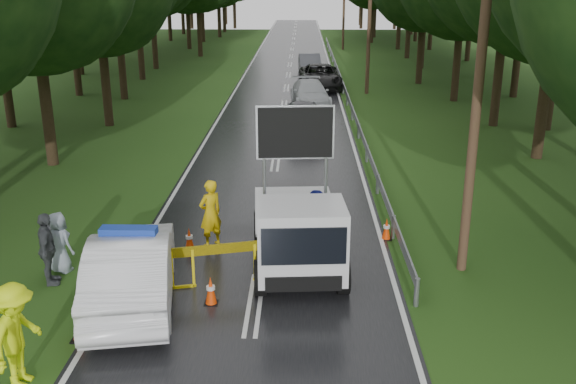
{
  "coord_description": "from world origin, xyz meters",
  "views": [
    {
      "loc": [
        1.06,
        -13.13,
        7.17
      ],
      "look_at": [
        0.68,
        4.26,
        1.3
      ],
      "focal_mm": 40.0,
      "sensor_mm": 36.0,
      "label": 1
    }
  ],
  "objects_px": {
    "queue_car_first": "(305,119)",
    "officer": "(210,213)",
    "work_truck": "(298,229)",
    "civilian": "(318,226)",
    "queue_car_fourth": "(310,64)",
    "barrier": "(224,254)",
    "police_sedan": "(132,268)",
    "queue_car_second": "(310,93)",
    "queue_car_third": "(320,77)"
  },
  "relations": [
    {
      "from": "queue_car_second",
      "to": "queue_car_fourth",
      "type": "height_order",
      "value": "queue_car_fourth"
    },
    {
      "from": "work_truck",
      "to": "queue_car_second",
      "type": "xyz_separation_m",
      "value": [
        0.55,
        21.88,
        -0.36
      ]
    },
    {
      "from": "barrier",
      "to": "civilian",
      "type": "relative_size",
      "value": 1.31
    },
    {
      "from": "work_truck",
      "to": "queue_car_first",
      "type": "height_order",
      "value": "work_truck"
    },
    {
      "from": "queue_car_fourth",
      "to": "queue_car_second",
      "type": "bearing_deg",
      "value": -93.3
    },
    {
      "from": "queue_car_first",
      "to": "queue_car_second",
      "type": "bearing_deg",
      "value": 82.13
    },
    {
      "from": "queue_car_second",
      "to": "queue_car_third",
      "type": "height_order",
      "value": "queue_car_third"
    },
    {
      "from": "queue_car_third",
      "to": "queue_car_first",
      "type": "bearing_deg",
      "value": -96.74
    },
    {
      "from": "queue_car_first",
      "to": "officer",
      "type": "bearing_deg",
      "value": -106.38
    },
    {
      "from": "officer",
      "to": "police_sedan",
      "type": "bearing_deg",
      "value": 26.08
    },
    {
      "from": "civilian",
      "to": "queue_car_fourth",
      "type": "bearing_deg",
      "value": 78.83
    },
    {
      "from": "work_truck",
      "to": "queue_car_fourth",
      "type": "relative_size",
      "value": 1.12
    },
    {
      "from": "civilian",
      "to": "queue_car_fourth",
      "type": "relative_size",
      "value": 0.42
    },
    {
      "from": "work_truck",
      "to": "barrier",
      "type": "bearing_deg",
      "value": -155.73
    },
    {
      "from": "barrier",
      "to": "civilian",
      "type": "bearing_deg",
      "value": 18.28
    },
    {
      "from": "barrier",
      "to": "queue_car_first",
      "type": "xyz_separation_m",
      "value": [
        1.98,
        15.57,
        -0.03
      ]
    },
    {
      "from": "civilian",
      "to": "queue_car_third",
      "type": "bearing_deg",
      "value": 77.45
    },
    {
      "from": "police_sedan",
      "to": "queue_car_second",
      "type": "distance_m",
      "value": 24.16
    },
    {
      "from": "queue_car_second",
      "to": "queue_car_first",
      "type": "bearing_deg",
      "value": -99.0
    },
    {
      "from": "officer",
      "to": "queue_car_first",
      "type": "distance_m",
      "value": 13.46
    },
    {
      "from": "police_sedan",
      "to": "officer",
      "type": "relative_size",
      "value": 2.78
    },
    {
      "from": "queue_car_fourth",
      "to": "barrier",
      "type": "bearing_deg",
      "value": -96.79
    },
    {
      "from": "police_sedan",
      "to": "barrier",
      "type": "bearing_deg",
      "value": -165.14
    },
    {
      "from": "work_truck",
      "to": "queue_car_second",
      "type": "height_order",
      "value": "work_truck"
    },
    {
      "from": "barrier",
      "to": "work_truck",
      "type": "bearing_deg",
      "value": 13.97
    },
    {
      "from": "barrier",
      "to": "civilian",
      "type": "xyz_separation_m",
      "value": [
        2.3,
        1.47,
        0.15
      ]
    },
    {
      "from": "work_truck",
      "to": "civilian",
      "type": "distance_m",
      "value": 0.74
    },
    {
      "from": "civilian",
      "to": "work_truck",
      "type": "bearing_deg",
      "value": -146.34
    },
    {
      "from": "barrier",
      "to": "queue_car_fourth",
      "type": "height_order",
      "value": "queue_car_fourth"
    },
    {
      "from": "civilian",
      "to": "queue_car_fourth",
      "type": "height_order",
      "value": "civilian"
    },
    {
      "from": "barrier",
      "to": "civilian",
      "type": "height_order",
      "value": "civilian"
    },
    {
      "from": "police_sedan",
      "to": "queue_car_fourth",
      "type": "distance_m",
      "value": 36.84
    },
    {
      "from": "officer",
      "to": "queue_car_first",
      "type": "relative_size",
      "value": 0.42
    },
    {
      "from": "queue_car_second",
      "to": "queue_car_third",
      "type": "distance_m",
      "value": 6.04
    },
    {
      "from": "officer",
      "to": "queue_car_fourth",
      "type": "relative_size",
      "value": 0.42
    },
    {
      "from": "work_truck",
      "to": "civilian",
      "type": "bearing_deg",
      "value": 40.56
    },
    {
      "from": "police_sedan",
      "to": "queue_car_second",
      "type": "relative_size",
      "value": 1.08
    },
    {
      "from": "police_sedan",
      "to": "officer",
      "type": "distance_m",
      "value": 3.56
    },
    {
      "from": "work_truck",
      "to": "officer",
      "type": "xyz_separation_m",
      "value": [
        -2.42,
        1.4,
        -0.11
      ]
    },
    {
      "from": "police_sedan",
      "to": "work_truck",
      "type": "bearing_deg",
      "value": -163.43
    },
    {
      "from": "civilian",
      "to": "queue_car_first",
      "type": "bearing_deg",
      "value": 80.32
    },
    {
      "from": "officer",
      "to": "queue_car_first",
      "type": "height_order",
      "value": "officer"
    },
    {
      "from": "officer",
      "to": "queue_car_second",
      "type": "height_order",
      "value": "officer"
    },
    {
      "from": "civilian",
      "to": "queue_car_third",
      "type": "height_order",
      "value": "civilian"
    },
    {
      "from": "civilian",
      "to": "queue_car_third",
      "type": "distance_m",
      "value": 27.38
    },
    {
      "from": "barrier",
      "to": "queue_car_first",
      "type": "height_order",
      "value": "queue_car_first"
    },
    {
      "from": "civilian",
      "to": "barrier",
      "type": "bearing_deg",
      "value": -158.32
    },
    {
      "from": "barrier",
      "to": "queue_car_first",
      "type": "bearing_deg",
      "value": 68.36
    },
    {
      "from": "officer",
      "to": "work_truck",
      "type": "bearing_deg",
      "value": 108.39
    },
    {
      "from": "police_sedan",
      "to": "work_truck",
      "type": "height_order",
      "value": "work_truck"
    }
  ]
}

